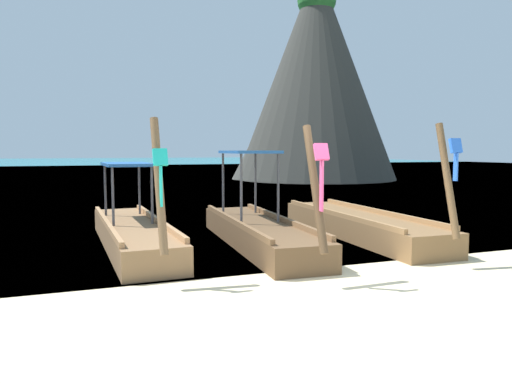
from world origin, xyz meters
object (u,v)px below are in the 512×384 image
at_px(longtail_boat_blue_ribbon, 359,225).
at_px(karst_rock, 313,77).
at_px(longtail_boat_turquoise_ribbon, 133,232).
at_px(longtail_boat_pink_ribbon, 258,230).

relative_size(longtail_boat_blue_ribbon, karst_rock, 0.42).
bearing_deg(karst_rock, longtail_boat_blue_ribbon, -114.23).
height_order(longtail_boat_blue_ribbon, karst_rock, karst_rock).
xyz_separation_m(longtail_boat_turquoise_ribbon, longtail_boat_blue_ribbon, (4.90, -0.48, -0.05)).
relative_size(longtail_boat_pink_ribbon, karst_rock, 0.41).
xyz_separation_m(longtail_boat_blue_ribbon, karst_rock, (8.99, 19.97, 6.52)).
distance_m(longtail_boat_blue_ribbon, karst_rock, 22.85).
relative_size(longtail_boat_turquoise_ribbon, longtail_boat_blue_ribbon, 0.98).
distance_m(longtail_boat_pink_ribbon, karst_rock, 24.08).
bearing_deg(longtail_boat_turquoise_ribbon, karst_rock, 54.53).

